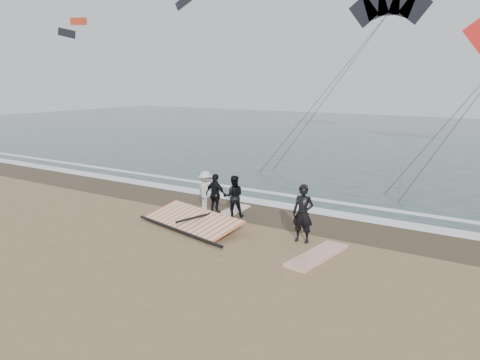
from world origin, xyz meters
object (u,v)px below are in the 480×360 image
(board_white, at_px, (317,255))
(sail_rig, at_px, (193,221))
(board_cream, at_px, (231,212))
(man_main, at_px, (303,213))

(board_white, distance_m, sail_rig, 4.98)
(board_cream, relative_size, sail_rig, 0.49)
(board_cream, bearing_deg, sail_rig, -98.58)
(man_main, height_order, board_white, man_main)
(board_cream, distance_m, sail_rig, 2.19)
(board_white, bearing_deg, sail_rig, -177.85)
(board_white, relative_size, board_cream, 1.18)
(man_main, xyz_separation_m, board_cream, (-3.81, 1.55, -0.91))
(board_cream, bearing_deg, man_main, -25.59)
(man_main, distance_m, board_cream, 4.22)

